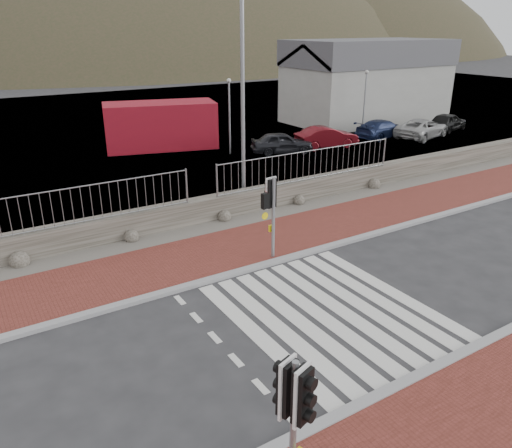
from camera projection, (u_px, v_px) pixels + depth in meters
ground at (328, 311)px, 12.70m from camera, size 220.00×220.00×0.00m
sidewalk_near at (511, 438)px, 8.75m from camera, size 40.00×4.00×0.08m
sidewalk_far at (240, 247)px, 16.24m from camera, size 40.00×3.00×0.08m
kerb_near at (422, 375)px, 10.32m from camera, size 40.00×0.25×0.12m
kerb_far at (265, 265)px, 15.05m from camera, size 40.00×0.25×0.12m
zebra_crossing at (328, 311)px, 12.70m from camera, size 4.62×5.60×0.01m
gravel_strip at (212, 228)px, 17.82m from camera, size 40.00×1.50×0.06m
stone_wall at (201, 210)px, 18.29m from camera, size 40.00×0.60×0.90m
railing at (202, 175)px, 17.66m from camera, size 18.07×0.07×1.22m
quay at (71, 130)px, 34.69m from camera, size 120.00×40.00×0.50m
water at (5, 83)px, 62.28m from camera, size 220.00×50.00×0.05m
harbor_building at (368, 80)px, 37.11m from camera, size 12.20×6.20×5.80m
hills_backdrop at (50, 195)px, 93.87m from camera, size 254.00×90.00×100.00m
traffic_signal_near at (294, 404)px, 7.00m from camera, size 0.42×0.32×2.55m
traffic_signal_far at (273, 201)px, 14.82m from camera, size 0.64×0.27×2.63m
streetlight at (246, 78)px, 18.40m from camera, size 1.85×0.58×8.82m
shipping_container at (161, 125)px, 29.12m from camera, size 6.79×4.19×2.63m
car_a at (282, 143)px, 28.13m from camera, size 3.76×2.48×1.19m
car_b at (326, 137)px, 29.39m from camera, size 3.92×1.92×1.24m
car_c at (383, 129)px, 31.89m from camera, size 4.18×2.03×1.17m
car_d at (422, 128)px, 31.98m from camera, size 4.71×3.03×1.21m
car_e at (447, 122)px, 34.01m from camera, size 3.87×2.26×1.24m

